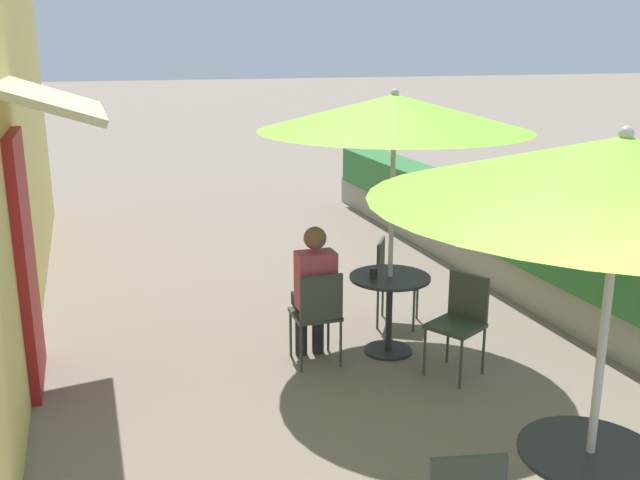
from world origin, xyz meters
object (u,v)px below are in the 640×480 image
(patio_table_mid, at_px, (389,299))
(seated_patron_mid_left, at_px, (314,288))
(patio_umbrella_near, at_px, (622,170))
(patio_umbrella_mid, at_px, (394,113))
(cafe_chair_mid_left, at_px, (318,310))
(cafe_chair_mid_right, at_px, (461,316))
(cafe_chair_mid_back, at_px, (391,275))
(coffee_cup_mid, at_px, (373,273))

(patio_table_mid, relative_size, seated_patron_mid_left, 0.59)
(patio_umbrella_near, distance_m, patio_umbrella_mid, 2.97)
(cafe_chair_mid_left, bearing_deg, cafe_chair_mid_right, -23.83)
(patio_umbrella_near, distance_m, patio_table_mid, 3.42)
(patio_table_mid, distance_m, cafe_chair_mid_left, 0.71)
(patio_umbrella_near, height_order, cafe_chair_mid_right, patio_umbrella_near)
(cafe_chair_mid_back, bearing_deg, patio_table_mid, 6.17)
(patio_table_mid, relative_size, patio_umbrella_mid, 0.31)
(patio_umbrella_mid, relative_size, cafe_chair_mid_back, 2.76)
(seated_patron_mid_left, bearing_deg, cafe_chair_mid_right, -28.41)
(cafe_chair_mid_right, bearing_deg, patio_table_mid, 6.17)
(seated_patron_mid_left, distance_m, cafe_chair_mid_right, 1.29)
(seated_patron_mid_left, bearing_deg, cafe_chair_mid_back, 31.74)
(seated_patron_mid_left, distance_m, coffee_cup_mid, 0.56)
(cafe_chair_mid_right, height_order, coffee_cup_mid, cafe_chair_mid_right)
(seated_patron_mid_left, bearing_deg, cafe_chair_mid_left, -90.00)
(seated_patron_mid_left, xyz_separation_m, coffee_cup_mid, (0.55, -0.04, 0.09))
(patio_table_mid, bearing_deg, coffee_cup_mid, 174.65)
(patio_umbrella_near, relative_size, coffee_cup_mid, 26.67)
(cafe_chair_mid_left, height_order, cafe_chair_mid_back, same)
(cafe_chair_mid_left, xyz_separation_m, coffee_cup_mid, (0.55, 0.07, 0.27))
(patio_umbrella_mid, height_order, seated_patron_mid_left, patio_umbrella_mid)
(patio_umbrella_near, bearing_deg, seated_patron_mid_left, 99.70)
(patio_umbrella_near, bearing_deg, coffee_cup_mid, 89.37)
(patio_umbrella_mid, bearing_deg, cafe_chair_mid_back, 64.82)
(patio_umbrella_near, height_order, patio_table_mid, patio_umbrella_near)
(coffee_cup_mid, bearing_deg, cafe_chair_mid_right, -46.75)
(cafe_chair_mid_back, bearing_deg, coffee_cup_mid, -4.81)
(patio_table_mid, height_order, coffee_cup_mid, coffee_cup_mid)
(seated_patron_mid_left, height_order, cafe_chair_mid_back, seated_patron_mid_left)
(patio_table_mid, bearing_deg, cafe_chair_mid_right, -55.18)
(seated_patron_mid_left, distance_m, cafe_chair_mid_back, 1.18)
(patio_table_mid, xyz_separation_m, patio_umbrella_mid, (0.00, 0.00, 1.68))
(cafe_chair_mid_left, height_order, cafe_chair_mid_right, same)
(patio_table_mid, height_order, cafe_chair_mid_back, cafe_chair_mid_back)
(cafe_chair_mid_back, bearing_deg, seated_patron_mid_left, -28.26)
(cafe_chair_mid_left, bearing_deg, patio_umbrella_mid, 6.17)
(patio_table_mid, distance_m, patio_umbrella_mid, 1.68)
(cafe_chair_mid_left, bearing_deg, seated_patron_mid_left, 90.00)
(seated_patron_mid_left, bearing_deg, patio_table_mid, -2.86)
(cafe_chair_mid_back, distance_m, coffee_cup_mid, 0.82)
(patio_umbrella_near, relative_size, patio_umbrella_mid, 1.00)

